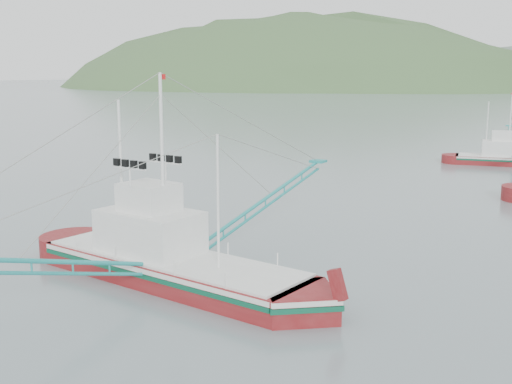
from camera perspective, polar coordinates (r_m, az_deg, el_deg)
The scene contains 4 objects.
ground at distance 34.95m, azimuth -5.07°, elevation -6.74°, with size 1200.00×1200.00×0.00m, color slate.
main_boat at distance 32.58m, azimuth -7.78°, elevation -4.98°, with size 15.63×27.59×11.20m.
bg_boat_far at distance 77.60m, azimuth 21.70°, elevation 3.35°, with size 12.38×21.44×8.78m.
headland_left at distance 435.55m, azimuth 3.48°, elevation 9.32°, with size 448.00×308.00×210.00m, color #3B5D2F.
Camera 1 is at (19.60, -26.98, 10.46)m, focal length 45.00 mm.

